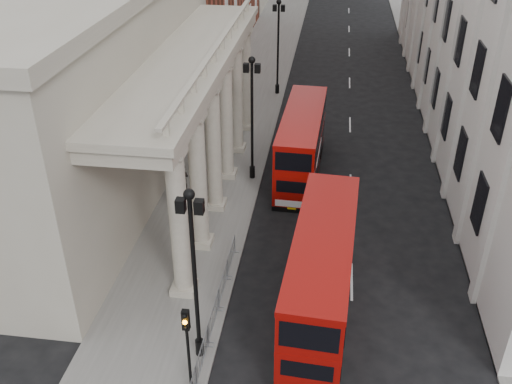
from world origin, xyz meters
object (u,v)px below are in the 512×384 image
lamp_post_north (278,41)px  traffic_light (187,337)px  pedestrian_a (196,218)px  bus_near (321,273)px  pedestrian_b (183,178)px  lamp_post_mid (252,111)px  bus_far (302,143)px  lamp_post_south (194,266)px  pedestrian_c (218,160)px

lamp_post_north → traffic_light: size_ratio=1.93×
pedestrian_a → bus_near: bearing=-26.5°
pedestrian_b → pedestrian_a: bearing=112.0°
lamp_post_north → lamp_post_mid: bearing=-90.0°
traffic_light → pedestrian_a: bearing=101.8°
traffic_light → bus_far: 19.50m
lamp_post_north → pedestrian_a: bearing=-95.7°
bus_near → pedestrian_b: bearing=135.3°
lamp_post_mid → pedestrian_a: lamp_post_mid is taller
lamp_post_south → pedestrian_a: (-2.25, 9.23, -3.88)m
pedestrian_c → pedestrian_b: bearing=-129.6°
lamp_post_south → traffic_light: bearing=-87.2°
lamp_post_south → lamp_post_north: same height
lamp_post_mid → pedestrian_c: lamp_post_mid is taller
lamp_post_north → pedestrian_c: bearing=-99.0°
lamp_post_south → lamp_post_mid: (0.00, 16.00, 0.00)m
bus_far → pedestrian_c: size_ratio=6.36×
bus_far → pedestrian_b: bus_far is taller
lamp_post_south → pedestrian_a: lamp_post_south is taller
pedestrian_c → bus_near: bearing=-69.4°
lamp_post_north → pedestrian_c: (-2.43, -15.40, -3.97)m
lamp_post_mid → bus_far: bearing=21.1°
bus_far → pedestrian_a: 9.75m
bus_far → pedestrian_c: 5.80m
lamp_post_north → bus_near: (5.01, -28.60, -2.49)m
traffic_light → pedestrian_b: traffic_light is taller
lamp_post_north → traffic_light: 34.07m
lamp_post_south → traffic_light: 2.71m
lamp_post_south → bus_near: bearing=34.1°
traffic_light → pedestrian_a: (-2.35, 11.25, -2.07)m
bus_far → pedestrian_b: 8.27m
pedestrian_a → pedestrian_b: (-1.93, 4.43, -0.00)m
lamp_post_south → lamp_post_north: bearing=90.0°
pedestrian_a → pedestrian_c: size_ratio=1.12×
bus_near → pedestrian_c: 15.23m
bus_near → lamp_post_north: bearing=103.4°
pedestrian_a → pedestrian_b: size_ratio=1.01×
lamp_post_north → pedestrian_b: size_ratio=4.57×
lamp_post_north → traffic_light: (0.10, -34.02, -1.80)m
lamp_post_north → pedestrian_a: lamp_post_north is taller
bus_near → pedestrian_a: 9.42m
lamp_post_mid → bus_far: (3.17, 1.22, -2.59)m
lamp_post_north → bus_near: size_ratio=0.76×
pedestrian_b → lamp_post_north: bearing=-104.4°
bus_near → pedestrian_b: bus_near is taller
lamp_post_mid → pedestrian_b: size_ratio=4.57×
pedestrian_b → bus_near: bearing=130.3°
pedestrian_b → traffic_light: bearing=103.7°
pedestrian_b → lamp_post_south: bearing=105.4°
lamp_post_south → bus_far: (3.17, 17.22, -2.59)m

